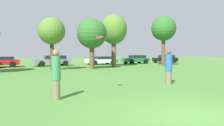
{
  "coord_description": "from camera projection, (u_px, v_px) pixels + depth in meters",
  "views": [
    {
      "loc": [
        -4.28,
        -4.09,
        1.72
      ],
      "look_at": [
        0.05,
        5.28,
        1.18
      ],
      "focal_mm": 33.16,
      "sensor_mm": 36.0,
      "label": 1
    }
  ],
  "objects": [
    {
      "name": "parked_car_grey",
      "position": [
        53.0,
        60.0,
        25.96
      ],
      "size": [
        4.61,
        2.12,
        1.32
      ],
      "rotation": [
        0.0,
        0.0,
        3.18
      ],
      "color": "slate",
      "rests_on": "ground"
    },
    {
      "name": "frisbee",
      "position": [
        99.0,
        37.0,
        8.56
      ],
      "size": [
        0.31,
        0.3,
        0.14
      ],
      "color": "#F21E72"
    },
    {
      "name": "parked_car_black",
      "position": [
        165.0,
        59.0,
        33.96
      ],
      "size": [
        4.02,
        2.22,
        1.25
      ],
      "rotation": [
        0.0,
        0.0,
        3.18
      ],
      "color": "black",
      "rests_on": "ground"
    },
    {
      "name": "person_thrower",
      "position": [
        56.0,
        74.0,
        7.44
      ],
      "size": [
        0.32,
        0.32,
        1.83
      ],
      "rotation": [
        0.0,
        0.0,
        0.19
      ],
      "color": "#726651",
      "rests_on": "ground"
    },
    {
      "name": "tree_5",
      "position": [
        164.0,
        29.0,
        25.76
      ],
      "size": [
        3.07,
        3.07,
        6.22
      ],
      "color": "brown",
      "rests_on": "ground"
    },
    {
      "name": "person_catcher",
      "position": [
        169.0,
        67.0,
        11.05
      ],
      "size": [
        0.38,
        0.38,
        1.85
      ],
      "rotation": [
        0.0,
        0.0,
        -2.95
      ],
      "color": "#726651",
      "rests_on": "ground"
    },
    {
      "name": "tree_3",
      "position": [
        92.0,
        34.0,
        20.94
      ],
      "size": [
        3.04,
        3.04,
        5.14
      ],
      "color": "brown",
      "rests_on": "ground"
    },
    {
      "name": "parked_car_red",
      "position": [
        1.0,
        61.0,
        23.64
      ],
      "size": [
        3.98,
        2.2,
        1.21
      ],
      "rotation": [
        0.0,
        0.0,
        3.18
      ],
      "color": "red",
      "rests_on": "ground"
    },
    {
      "name": "tree_4",
      "position": [
        114.0,
        30.0,
        24.12
      ],
      "size": [
        3.11,
        3.11,
        6.16
      ],
      "color": "brown",
      "rests_on": "ground"
    },
    {
      "name": "tree_2",
      "position": [
        52.0,
        32.0,
        19.22
      ],
      "size": [
        2.5,
        2.5,
        4.94
      ],
      "color": "#473323",
      "rests_on": "ground"
    },
    {
      "name": "ground_plane",
      "position": [
        192.0,
        116.0,
        5.59
      ],
      "size": [
        120.0,
        120.0,
        0.0
      ],
      "primitive_type": "plane",
      "color": "#477A33"
    },
    {
      "name": "parked_car_green",
      "position": [
        136.0,
        59.0,
        31.11
      ],
      "size": [
        4.05,
        2.05,
        1.28
      ],
      "rotation": [
        0.0,
        0.0,
        3.18
      ],
      "color": "#196633",
      "rests_on": "ground"
    },
    {
      "name": "parked_car_white",
      "position": [
        102.0,
        60.0,
        28.87
      ],
      "size": [
        4.43,
        2.12,
        1.13
      ],
      "rotation": [
        0.0,
        0.0,
        3.18
      ],
      "color": "silver",
      "rests_on": "ground"
    }
  ]
}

